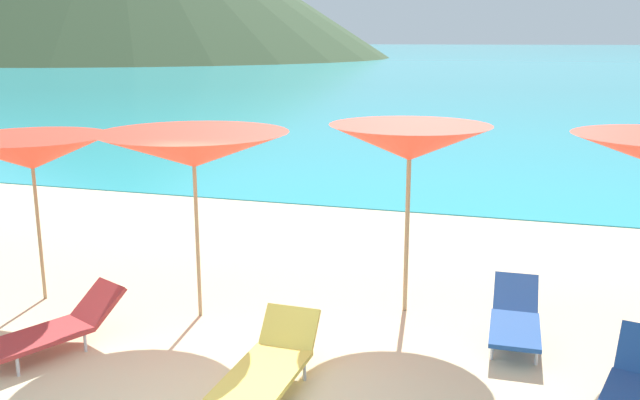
{
  "coord_description": "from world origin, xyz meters",
  "views": [
    {
      "loc": [
        2.43,
        -5.22,
        3.36
      ],
      "look_at": [
        -0.22,
        3.58,
        1.2
      ],
      "focal_mm": 38.57,
      "sensor_mm": 36.0,
      "label": 1
    }
  ],
  "objects_px": {
    "lounge_chair_9": "(515,317)",
    "umbrella_4": "(194,150)",
    "umbrella_3": "(31,153)",
    "lounge_chair_5": "(270,362)",
    "lounge_chair_11": "(57,326)",
    "umbrella_5": "(410,143)",
    "lounge_chair_1": "(636,388)"
  },
  "relations": [
    {
      "from": "lounge_chair_5",
      "to": "lounge_chair_9",
      "type": "height_order",
      "value": "lounge_chair_5"
    },
    {
      "from": "umbrella_3",
      "to": "lounge_chair_11",
      "type": "height_order",
      "value": "umbrella_3"
    },
    {
      "from": "lounge_chair_1",
      "to": "lounge_chair_5",
      "type": "xyz_separation_m",
      "value": [
        -3.36,
        -0.49,
        0.0
      ]
    },
    {
      "from": "lounge_chair_11",
      "to": "lounge_chair_1",
      "type": "bearing_deg",
      "value": 28.17
    },
    {
      "from": "lounge_chair_5",
      "to": "lounge_chair_11",
      "type": "xyz_separation_m",
      "value": [
        -2.53,
        0.12,
        0.01
      ]
    },
    {
      "from": "umbrella_3",
      "to": "umbrella_4",
      "type": "height_order",
      "value": "umbrella_4"
    },
    {
      "from": "lounge_chair_9",
      "to": "lounge_chair_11",
      "type": "distance_m",
      "value": 5.1
    },
    {
      "from": "lounge_chair_9",
      "to": "lounge_chair_1",
      "type": "bearing_deg",
      "value": -52.2
    },
    {
      "from": "umbrella_3",
      "to": "lounge_chair_5",
      "type": "relative_size",
      "value": 1.42
    },
    {
      "from": "umbrella_5",
      "to": "lounge_chair_1",
      "type": "height_order",
      "value": "umbrella_5"
    },
    {
      "from": "umbrella_4",
      "to": "lounge_chair_11",
      "type": "height_order",
      "value": "umbrella_4"
    },
    {
      "from": "umbrella_4",
      "to": "umbrella_3",
      "type": "bearing_deg",
      "value": -178.12
    },
    {
      "from": "umbrella_5",
      "to": "lounge_chair_5",
      "type": "relative_size",
      "value": 1.54
    },
    {
      "from": "lounge_chair_9",
      "to": "lounge_chair_11",
      "type": "height_order",
      "value": "lounge_chair_11"
    },
    {
      "from": "lounge_chair_1",
      "to": "umbrella_4",
      "type": "bearing_deg",
      "value": -176.48
    },
    {
      "from": "lounge_chair_1",
      "to": "lounge_chair_5",
      "type": "relative_size",
      "value": 1.04
    },
    {
      "from": "lounge_chair_9",
      "to": "lounge_chair_11",
      "type": "xyz_separation_m",
      "value": [
        -4.81,
        -1.71,
        -0.0
      ]
    },
    {
      "from": "lounge_chair_5",
      "to": "lounge_chair_9",
      "type": "xyz_separation_m",
      "value": [
        2.27,
        1.83,
        0.01
      ]
    },
    {
      "from": "umbrella_5",
      "to": "lounge_chair_9",
      "type": "bearing_deg",
      "value": -22.27
    },
    {
      "from": "lounge_chair_9",
      "to": "umbrella_4",
      "type": "bearing_deg",
      "value": -175.77
    },
    {
      "from": "lounge_chair_9",
      "to": "lounge_chair_11",
      "type": "relative_size",
      "value": 0.92
    },
    {
      "from": "umbrella_5",
      "to": "lounge_chair_1",
      "type": "relative_size",
      "value": 1.48
    },
    {
      "from": "umbrella_3",
      "to": "lounge_chair_5",
      "type": "height_order",
      "value": "umbrella_3"
    },
    {
      "from": "umbrella_3",
      "to": "lounge_chair_5",
      "type": "bearing_deg",
      "value": -20.66
    },
    {
      "from": "umbrella_3",
      "to": "umbrella_5",
      "type": "xyz_separation_m",
      "value": [
        4.64,
        0.98,
        0.19
      ]
    },
    {
      "from": "lounge_chair_1",
      "to": "lounge_chair_5",
      "type": "height_order",
      "value": "lounge_chair_1"
    },
    {
      "from": "umbrella_3",
      "to": "lounge_chair_1",
      "type": "height_order",
      "value": "umbrella_3"
    },
    {
      "from": "umbrella_4",
      "to": "lounge_chair_5",
      "type": "distance_m",
      "value": 2.77
    },
    {
      "from": "umbrella_4",
      "to": "umbrella_5",
      "type": "distance_m",
      "value": 2.57
    },
    {
      "from": "umbrella_4",
      "to": "lounge_chair_5",
      "type": "xyz_separation_m",
      "value": [
        1.49,
        -1.48,
        -1.81
      ]
    },
    {
      "from": "umbrella_4",
      "to": "umbrella_5",
      "type": "height_order",
      "value": "umbrella_5"
    },
    {
      "from": "umbrella_5",
      "to": "lounge_chair_9",
      "type": "relative_size",
      "value": 1.6
    }
  ]
}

